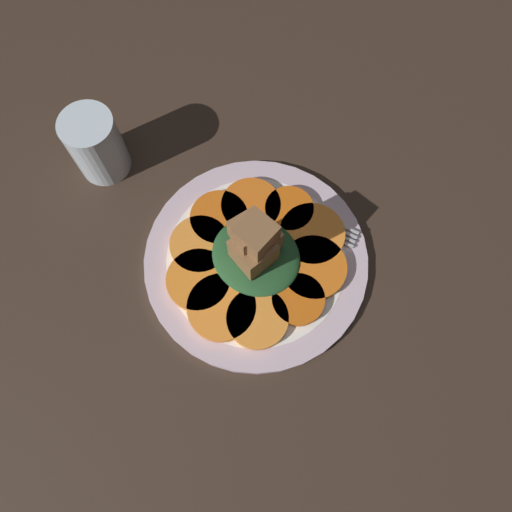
# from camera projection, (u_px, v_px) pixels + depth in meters

# --- Properties ---
(table_slab) EXTENTS (1.20, 1.20, 0.02)m
(table_slab) POSITION_uv_depth(u_px,v_px,m) (256.00, 264.00, 0.64)
(table_slab) COLOR #38281E
(table_slab) RESTS_ON ground
(plate) EXTENTS (0.28, 0.28, 0.01)m
(plate) POSITION_uv_depth(u_px,v_px,m) (256.00, 260.00, 0.63)
(plate) COLOR silver
(plate) RESTS_ON table_slab
(carrot_slice_0) EXTENTS (0.08, 0.08, 0.01)m
(carrot_slice_0) POSITION_uv_depth(u_px,v_px,m) (200.00, 245.00, 0.62)
(carrot_slice_0) COLOR orange
(carrot_slice_0) RESTS_ON plate
(carrot_slice_1) EXTENTS (0.08, 0.08, 0.01)m
(carrot_slice_1) POSITION_uv_depth(u_px,v_px,m) (198.00, 280.00, 0.61)
(carrot_slice_1) COLOR orange
(carrot_slice_1) RESTS_ON plate
(carrot_slice_2) EXTENTS (0.08, 0.08, 0.01)m
(carrot_slice_2) POSITION_uv_depth(u_px,v_px,m) (221.00, 307.00, 0.60)
(carrot_slice_2) COLOR orange
(carrot_slice_2) RESTS_ON plate
(carrot_slice_3) EXTENTS (0.07, 0.07, 0.01)m
(carrot_slice_3) POSITION_uv_depth(u_px,v_px,m) (258.00, 318.00, 0.59)
(carrot_slice_3) COLOR orange
(carrot_slice_3) RESTS_ON plate
(carrot_slice_4) EXTENTS (0.06, 0.06, 0.01)m
(carrot_slice_4) POSITION_uv_depth(u_px,v_px,m) (298.00, 299.00, 0.60)
(carrot_slice_4) COLOR #D45F12
(carrot_slice_4) RESTS_ON plate
(carrot_slice_5) EXTENTS (0.08, 0.08, 0.01)m
(carrot_slice_5) POSITION_uv_depth(u_px,v_px,m) (313.00, 268.00, 0.61)
(carrot_slice_5) COLOR orange
(carrot_slice_5) RESTS_ON plate
(carrot_slice_6) EXTENTS (0.08, 0.08, 0.01)m
(carrot_slice_6) POSITION_uv_depth(u_px,v_px,m) (312.00, 234.00, 0.63)
(carrot_slice_6) COLOR orange
(carrot_slice_6) RESTS_ON plate
(carrot_slice_7) EXTENTS (0.06, 0.06, 0.01)m
(carrot_slice_7) POSITION_uv_depth(u_px,v_px,m) (288.00, 209.00, 0.64)
(carrot_slice_7) COLOR #D45E12
(carrot_slice_7) RESTS_ON plate
(carrot_slice_8) EXTENTS (0.08, 0.08, 0.01)m
(carrot_slice_8) POSITION_uv_depth(u_px,v_px,m) (251.00, 206.00, 0.64)
(carrot_slice_8) COLOR orange
(carrot_slice_8) RESTS_ON plate
(carrot_slice_9) EXTENTS (0.07, 0.07, 0.01)m
(carrot_slice_9) POSITION_uv_depth(u_px,v_px,m) (219.00, 218.00, 0.64)
(carrot_slice_9) COLOR orange
(carrot_slice_9) RESTS_ON plate
(center_pile) EXTENTS (0.11, 0.10, 0.10)m
(center_pile) POSITION_uv_depth(u_px,v_px,m) (255.00, 249.00, 0.59)
(center_pile) COLOR #235128
(center_pile) RESTS_ON plate
(fork) EXTENTS (0.18, 0.04, 0.00)m
(fork) POSITION_uv_depth(u_px,v_px,m) (295.00, 216.00, 0.64)
(fork) COLOR #B2B2B7
(fork) RESTS_ON plate
(water_glass) EXTENTS (0.07, 0.07, 0.09)m
(water_glass) POSITION_uv_depth(u_px,v_px,m) (96.00, 145.00, 0.64)
(water_glass) COLOR silver
(water_glass) RESTS_ON table_slab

